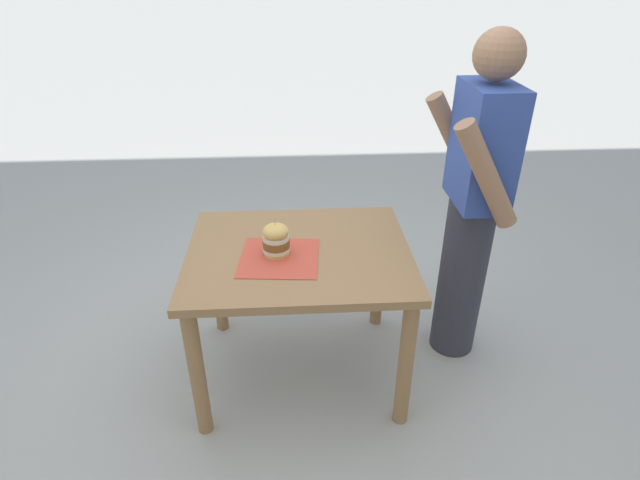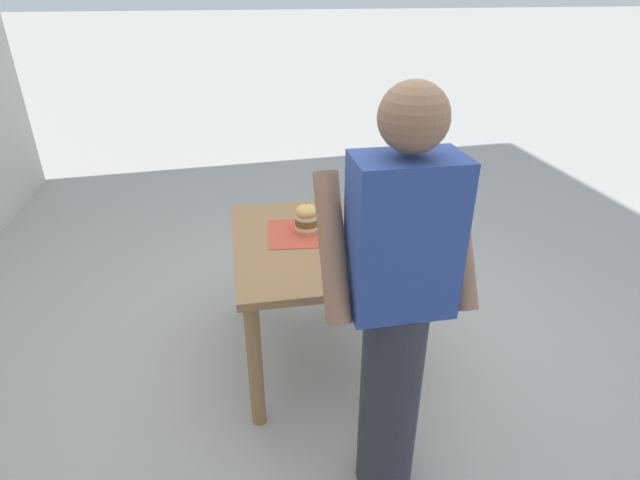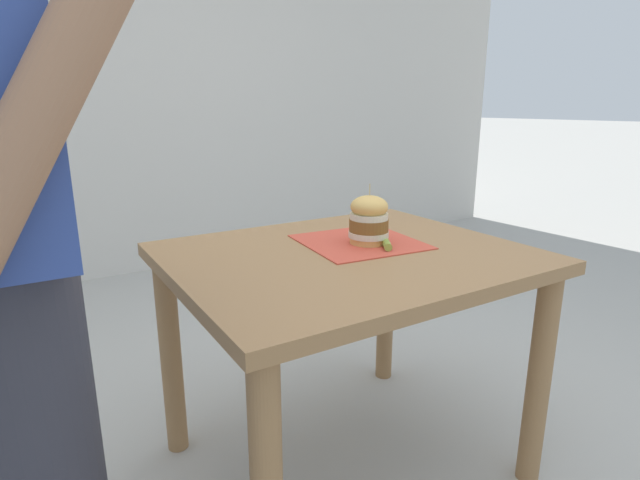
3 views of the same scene
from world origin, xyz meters
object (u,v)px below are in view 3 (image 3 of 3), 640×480
diner_across_table (9,265)px  sandwich (369,220)px  pickle_spear (386,243)px  patio_table (348,290)px

diner_across_table → sandwich: bearing=-79.4°
pickle_spear → diner_across_table: diner_across_table is taller
sandwich → diner_across_table: 0.98m
diner_across_table → pickle_spear: bearing=-83.4°
pickle_spear → patio_table: bearing=74.9°
patio_table → diner_across_table: (-0.14, 0.86, 0.27)m
diner_across_table → patio_table: bearing=-80.4°
patio_table → sandwich: size_ratio=5.52×
sandwich → pickle_spear: size_ratio=1.92×
patio_table → pickle_spear: size_ratio=10.62×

